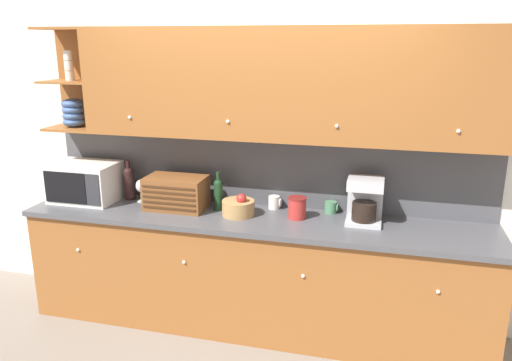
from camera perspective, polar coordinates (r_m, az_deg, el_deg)
The scene contains 15 objects.
ground_plane at distance 4.39m, azimuth 0.72°, elevation -14.05°, with size 24.00×24.00×0.00m, color slate.
wall_back at distance 3.94m, azimuth 0.89°, elevation 2.79°, with size 5.91×0.06×2.60m.
counter_unit at distance 3.92m, azimuth -0.34°, elevation -10.41°, with size 3.53×0.64×0.91m.
backsplash_panel at distance 3.93m, azimuth 0.76°, elevation 1.19°, with size 3.51×0.01×0.57m.
upper_cabinets at distance 3.63m, azimuth 2.66°, elevation 10.89°, with size 3.51×0.35×0.80m.
microwave at distance 4.31m, azimuth -18.96°, elevation -0.16°, with size 0.52×0.38×0.31m.
second_wine_bottle at distance 4.24m, azimuth -14.32°, elevation -0.13°, with size 0.09×0.09×0.33m.
wine_glass at distance 4.16m, azimuth -13.05°, elevation -0.71°, with size 0.08×0.08×0.18m.
bread_box at distance 3.94m, azimuth -9.11°, elevation -1.40°, with size 0.46×0.29×0.26m.
wine_bottle at distance 3.86m, azimuth -4.33°, elevation -1.43°, with size 0.07×0.07×0.30m.
fruit_basket at distance 3.76m, azimuth -2.02°, elevation -3.07°, with size 0.25×0.25×0.18m.
mug at distance 3.91m, azimuth 2.13°, elevation -2.51°, with size 0.10×0.09×0.10m.
storage_canister at distance 3.70m, azimuth 4.73°, elevation -3.13°, with size 0.14×0.14×0.16m.
mug_blue_second at distance 3.86m, azimuth 8.56°, elevation -3.04°, with size 0.10×0.09×0.09m.
coffee_maker at distance 3.66m, azimuth 12.33°, elevation -2.21°, with size 0.25×0.23×0.34m.
Camera 1 is at (0.91, -3.70, 2.19)m, focal length 35.00 mm.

